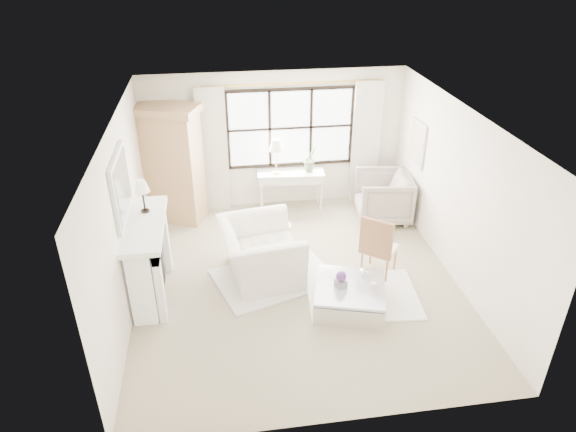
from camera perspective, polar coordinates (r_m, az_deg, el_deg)
name	(u,v)px	position (r m, az deg, el deg)	size (l,w,h in m)	color
floor	(297,280)	(8.30, 1.02, -7.15)	(5.50, 5.50, 0.00)	tan
ceiling	(299,118)	(7.05, 1.21, 10.85)	(5.50, 5.50, 0.00)	silver
wall_back	(275,141)	(10.07, -1.46, 8.38)	(5.00, 5.00, 0.00)	white
wall_front	(342,331)	(5.36, 6.01, -12.64)	(5.00, 5.00, 0.00)	silver
wall_left	(124,218)	(7.62, -17.77, -0.22)	(5.50, 5.50, 0.00)	white
wall_right	(458,195)	(8.33, 18.35, 2.23)	(5.50, 5.50, 0.00)	white
window_pane	(290,128)	(10.00, 0.27, 9.77)	(2.40, 0.02, 1.50)	white
window_frame	(290,128)	(9.99, 0.27, 9.75)	(2.50, 0.04, 1.50)	black
curtain_rod	(291,83)	(9.69, 0.33, 14.51)	(0.04, 0.04, 3.30)	#AC883B
curtain_left	(213,151)	(9.95, -8.30, 7.12)	(0.55, 0.10, 2.47)	beige
curtain_right	(366,143)	(10.37, 8.63, 8.01)	(0.55, 0.10, 2.47)	silver
fireplace	(147,258)	(7.94, -15.41, -4.53)	(0.58, 1.66, 1.26)	white
mirror_frame	(121,187)	(7.40, -18.10, 3.10)	(0.05, 1.15, 0.95)	silver
mirror_glass	(123,187)	(7.40, -17.87, 3.12)	(0.02, 1.00, 0.80)	#B7BCC3
art_frame	(417,143)	(9.65, 14.19, 7.82)	(0.04, 0.62, 0.82)	silver
art_canvas	(416,144)	(9.64, 14.07, 7.82)	(0.01, 0.52, 0.72)	beige
mantel_lamp	(142,188)	(7.73, -15.95, 3.04)	(0.22, 0.22, 0.51)	black
armoire	(173,164)	(9.78, -12.70, 5.69)	(1.30, 1.06, 2.24)	tan
console_table	(291,190)	(10.20, 0.30, 2.87)	(1.33, 0.56, 0.80)	silver
console_lamp	(276,146)	(9.77, -1.33, 7.76)	(0.28, 0.28, 0.69)	gold
orchid_plant	(310,159)	(10.00, 2.48, 6.39)	(0.28, 0.23, 0.51)	#536946
side_table	(280,234)	(8.87, -0.93, -1.99)	(0.40, 0.40, 0.51)	silver
rug_left	(274,277)	(8.35, -1.56, -6.79)	(1.81, 1.28, 0.03)	silver
rug_right	(362,295)	(8.05, 8.25, -8.70)	(1.67, 1.25, 0.03)	white
club_armchair	(260,252)	(8.18, -3.08, -4.01)	(1.37, 1.19, 0.89)	white
wingback_chair	(383,197)	(9.99, 10.51, 2.11)	(0.98, 1.01, 0.92)	#9E9186
french_chair	(378,258)	(8.40, 10.01, -4.58)	(0.68, 0.68, 1.08)	#9B6741
coffee_table	(350,297)	(7.72, 6.85, -8.91)	(1.24, 1.24, 0.38)	white
planter_box	(341,284)	(7.54, 5.88, -7.49)	(0.15, 0.15, 0.11)	gray
planter_flowers	(341,276)	(7.46, 5.93, -6.68)	(0.15, 0.15, 0.15)	#5A2F75
pillar_candle	(373,286)	(7.54, 9.46, -7.72)	(0.08, 0.08, 0.12)	silver
coffee_vase	(364,271)	(7.80, 8.42, -6.03)	(0.15, 0.15, 0.16)	white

